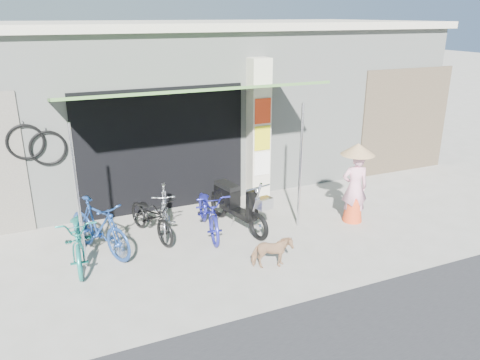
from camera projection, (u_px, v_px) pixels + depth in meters
name	position (u px, v px, depth m)	size (l,w,h in m)	color
ground	(274.00, 251.00, 7.98)	(80.00, 80.00, 0.00)	#9F9A90
bicycle_shop	(182.00, 98.00, 11.76)	(12.30, 5.30, 3.66)	#9A9F97
shop_pillar	(258.00, 130.00, 9.91)	(0.42, 0.44, 3.00)	beige
awning	(189.00, 93.00, 8.20)	(4.60, 1.88, 2.72)	#3E672E
neighbour_right	(405.00, 121.00, 11.67)	(2.60, 0.06, 2.60)	brown
bike_teal	(79.00, 237.00, 7.49)	(0.59, 1.69, 0.89)	#1B7B70
bike_blue	(99.00, 227.00, 7.78)	(0.45, 1.60, 0.96)	navy
bike_black	(151.00, 217.00, 8.39)	(0.53, 1.51, 0.79)	black
bike_silver	(164.00, 210.00, 8.57)	(0.41, 1.46, 0.88)	#B8B9BE
bike_navy	(209.00, 211.00, 8.53)	(0.58, 1.67, 0.88)	navy
street_dog	(272.00, 252.00, 7.39)	(0.29, 0.64, 0.54)	tan
moped	(236.00, 205.00, 8.75)	(0.64, 1.76, 1.01)	black
nun	(355.00, 183.00, 8.91)	(0.64, 0.64, 1.57)	pink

